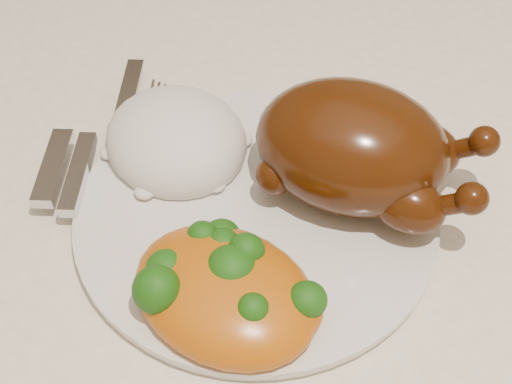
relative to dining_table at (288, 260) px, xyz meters
The scene contains 7 objects.
dining_table is the anchor object (origin of this frame).
tablecloth 0.07m from the dining_table, ahead, with size 1.73×1.03×0.18m.
dinner_plate 0.12m from the dining_table, 93.92° to the right, with size 0.26×0.26×0.01m, color silver.
roast_chicken 0.16m from the dining_table, ahead, with size 0.18×0.13×0.09m.
rice_mound 0.16m from the dining_table, 161.61° to the right, with size 0.15×0.14×0.06m.
mac_and_cheese 0.18m from the dining_table, 79.67° to the right, with size 0.14×0.11×0.05m.
cutlery 0.20m from the dining_table, 154.70° to the right, with size 0.08×0.18×0.01m.
Camera 1 is at (0.17, -0.34, 1.17)m, focal length 50.00 mm.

